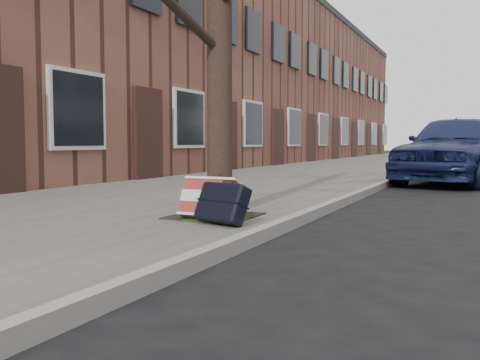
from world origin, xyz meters
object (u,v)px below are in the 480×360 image
at_px(suitcase_navy, 222,203).
at_px(car_near_mid, 456,151).
at_px(car_near_front, 458,149).
at_px(suitcase_red, 209,199).

relative_size(suitcase_navy, car_near_mid, 0.14).
bearing_deg(car_near_front, suitcase_navy, -88.81).
relative_size(suitcase_red, suitcase_navy, 1.05).
xyz_separation_m(suitcase_red, car_near_mid, (1.64, 13.29, 0.31)).
bearing_deg(suitcase_navy, suitcase_red, 162.21).
distance_m(suitcase_navy, car_near_mid, 13.53).
xyz_separation_m(suitcase_navy, car_near_front, (1.72, 8.19, 0.45)).
height_order(suitcase_red, car_near_mid, car_near_mid).
xyz_separation_m(car_near_front, car_near_mid, (-0.31, 5.26, -0.13)).
xyz_separation_m(suitcase_red, suitcase_navy, (0.23, -0.17, -0.01)).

